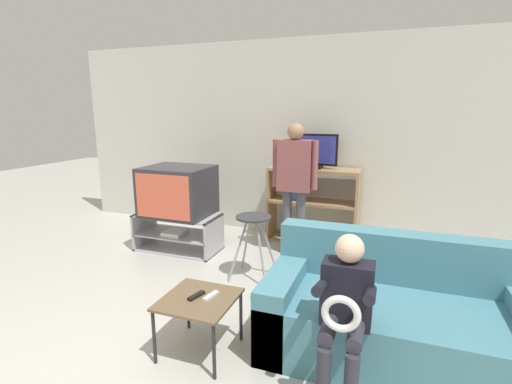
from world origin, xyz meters
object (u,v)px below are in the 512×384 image
remote_control_black (196,296)px  couch (395,318)px  snack_table (199,304)px  television_main (178,191)px  person_seated_child (345,305)px  television_flat (314,152)px  person_standing_adult (295,177)px  media_shelf (313,205)px  folding_stool (253,228)px  remote_control_white (211,296)px  tv_stand (178,232)px

remote_control_black → couch: (1.32, 0.43, -0.14)m
snack_table → remote_control_black: remote_control_black is taller
television_main → couch: bearing=-26.6°
television_main → person_seated_child: 2.81m
television_flat → person_standing_adult: 0.58m
television_flat → snack_table: size_ratio=1.17×
media_shelf → remote_control_black: media_shelf is taller
folding_stool → remote_control_black: 1.25m
television_main → television_flat: 1.75m
remote_control_white → couch: size_ratio=0.08×
snack_table → person_standing_adult: (0.16, 2.02, 0.57)m
television_flat → tv_stand: bearing=-149.9°
person_seated_child → couch: bearing=59.3°
media_shelf → couch: bearing=-64.1°
person_standing_adult → tv_stand: bearing=-165.7°
television_flat → couch: (1.02, -2.09, -0.90)m
tv_stand → remote_control_black: tv_stand is taller
media_shelf → remote_control_white: bearing=-94.8°
television_main → folding_stool: television_main is taller
remote_control_black → couch: size_ratio=0.08×
media_shelf → remote_control_white: size_ratio=7.97×
person_seated_child → remote_control_black: bearing=175.9°
couch → person_standing_adult: 2.05m
folding_stool → media_shelf: bearing=75.1°
television_flat → media_shelf: bearing=-62.4°
television_main → couch: (2.49, -1.25, -0.46)m
remote_control_black → person_standing_adult: bearing=100.9°
remote_control_black → remote_control_white: (0.10, 0.03, 0.00)m
media_shelf → person_seated_child: 2.69m
person_standing_adult → media_shelf: bearing=76.9°
couch → person_standing_adult: (-1.14, 1.58, 0.66)m
remote_control_black → remote_control_white: same height
media_shelf → person_standing_adult: bearing=-103.1°
television_flat → person_seated_child: bearing=-74.5°
folding_stool → person_seated_child: (1.06, -1.31, 0.05)m
person_standing_adult → television_main: bearing=-166.1°
remote_control_black → person_seated_child: bearing=12.1°
television_flat → snack_table: bearing=-96.4°
folding_stool → remote_control_black: folding_stool is taller
folding_stool → couch: bearing=-30.9°
couch → television_main: bearing=153.4°
folding_stool → person_standing_adult: bearing=74.0°
tv_stand → couch: size_ratio=0.57×
television_flat → remote_control_black: (-0.30, -2.52, -0.76)m
television_flat → couch: bearing=-64.1°
television_main → person_seated_child: (2.19, -1.75, -0.15)m
tv_stand → person_seated_child: 2.83m
television_flat → remote_control_black: bearing=-96.9°
tv_stand → media_shelf: 1.74m
media_shelf → snack_table: 2.55m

